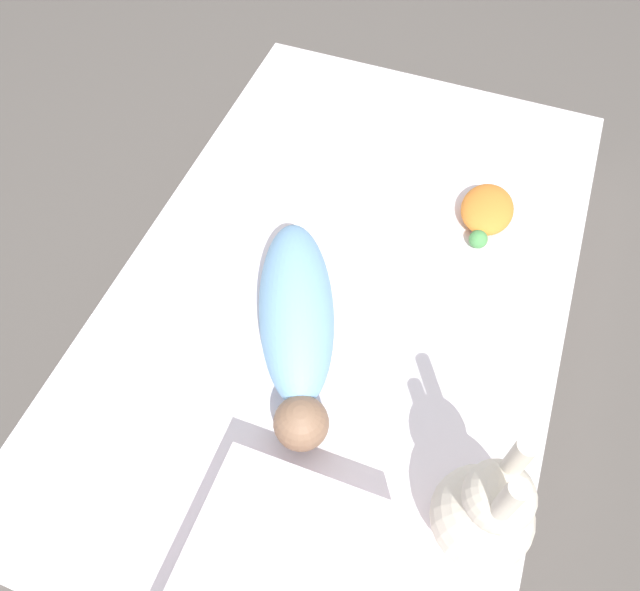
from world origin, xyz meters
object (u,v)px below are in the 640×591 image
at_px(pillow, 278,581).
at_px(turtle_plush, 487,211).
at_px(bunny_plush, 486,512).
at_px(swaddled_baby, 297,319).

bearing_deg(pillow, turtle_plush, 170.67).
xyz_separation_m(bunny_plush, turtle_plush, (-0.74, -0.14, -0.09)).
bearing_deg(bunny_plush, swaddled_baby, -120.50).
bearing_deg(turtle_plush, swaddled_baby, -32.85).
height_order(pillow, bunny_plush, bunny_plush).
relative_size(bunny_plush, turtle_plush, 1.80).
relative_size(swaddled_baby, pillow, 1.43).
distance_m(swaddled_baby, turtle_plush, 0.57).
bearing_deg(swaddled_baby, bunny_plush, 35.71).
xyz_separation_m(swaddled_baby, turtle_plush, (-0.48, 0.31, -0.05)).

